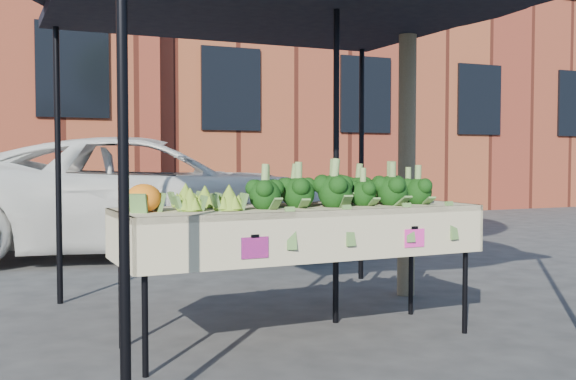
# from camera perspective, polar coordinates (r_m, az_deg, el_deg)

# --- Properties ---
(ground) EXTENTS (90.00, 90.00, 0.00)m
(ground) POSITION_cam_1_polar(r_m,az_deg,el_deg) (4.74, 0.73, -12.24)
(ground) COLOR #2C2C2F
(table) EXTENTS (2.42, 0.85, 0.90)m
(table) POSITION_cam_1_polar(r_m,az_deg,el_deg) (4.61, 1.02, -6.95)
(table) COLOR beige
(table) RESTS_ON ground
(canopy) EXTENTS (3.16, 3.16, 2.74)m
(canopy) POSITION_cam_1_polar(r_m,az_deg,el_deg) (4.98, 0.01, 4.39)
(canopy) COLOR black
(canopy) RESTS_ON ground
(broccoli_heap) EXTENTS (1.48, 0.58, 0.27)m
(broccoli_heap) POSITION_cam_1_polar(r_m,az_deg,el_deg) (4.72, 4.48, 0.41)
(broccoli_heap) COLOR black
(broccoli_heap) RESTS_ON table
(romanesco_cluster) EXTENTS (0.44, 0.58, 0.21)m
(romanesco_cluster) POSITION_cam_1_polar(r_m,az_deg,el_deg) (4.34, -7.15, -0.21)
(romanesco_cluster) COLOR #96AB32
(romanesco_cluster) RESTS_ON table
(cauliflower_pair) EXTENTS (0.21, 0.21, 0.19)m
(cauliflower_pair) POSITION_cam_1_polar(r_m,az_deg,el_deg) (4.17, -11.88, -0.51)
(cauliflower_pair) COLOR orange
(cauliflower_pair) RESTS_ON table
(vehicle) EXTENTS (2.00, 2.73, 5.32)m
(vehicle) POSITION_cam_1_polar(r_m,az_deg,el_deg) (9.01, -11.64, 11.84)
(vehicle) COLOR white
(vehicle) RESTS_ON ground
(street_tree) EXTENTS (2.26, 2.26, 4.46)m
(street_tree) POSITION_cam_1_polar(r_m,az_deg,el_deg) (6.24, 9.91, 11.95)
(street_tree) COLOR #1E4C14
(street_tree) RESTS_ON ground
(building_right) EXTENTS (12.00, 8.00, 8.50)m
(building_right) POSITION_cam_1_polar(r_m,az_deg,el_deg) (19.14, 4.20, 11.80)
(building_right) COLOR maroon
(building_right) RESTS_ON ground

